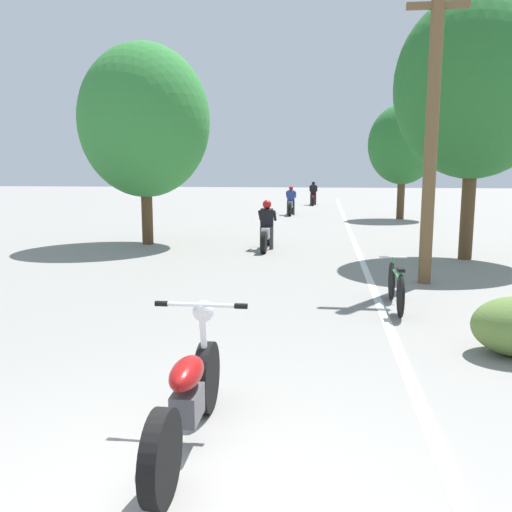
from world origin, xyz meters
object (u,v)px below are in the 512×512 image
object	(u,v)px
roadside_tree_right_far	(403,145)
bicycle_parked	(396,286)
motorcycle_rider_far	(313,196)
motorcycle_rider_mid	(291,204)
roadside_tree_left	(144,121)
utility_pole	(432,128)
motorcycle_foreground	(189,396)
motorcycle_rider_lead	(267,230)
roadside_tree_right_near	(475,86)

from	to	relation	value
roadside_tree_right_far	bicycle_parked	world-z (taller)	roadside_tree_right_far
motorcycle_rider_far	motorcycle_rider_mid	bearing A→B (deg)	-97.23
roadside_tree_left	motorcycle_rider_far	xyz separation A→B (m)	(4.44, 17.74, -2.97)
roadside_tree_left	utility_pole	bearing A→B (deg)	-33.25
utility_pole	bicycle_parked	bearing A→B (deg)	-111.72
motorcycle_foreground	motorcycle_rider_far	xyz separation A→B (m)	(0.40, 28.98, 0.10)
utility_pole	motorcycle_rider_lead	size ratio (longest dim) A/B	2.67
roadside_tree_right_near	motorcycle_rider_mid	world-z (taller)	roadside_tree_right_near
utility_pole	motorcycle_rider_far	bearing A→B (deg)	96.58
roadside_tree_right_far	bicycle_parked	distance (m)	16.00
roadside_tree_left	motorcycle_foreground	bearing A→B (deg)	-70.20
roadside_tree_left	bicycle_parked	bearing A→B (deg)	-46.70
utility_pole	motorcycle_rider_mid	size ratio (longest dim) A/B	2.71
motorcycle_foreground	utility_pole	bearing A→B (deg)	65.85
utility_pole	bicycle_parked	world-z (taller)	utility_pole
motorcycle_rider_lead	bicycle_parked	xyz separation A→B (m)	(2.68, -6.05, -0.17)
utility_pole	roadside_tree_right_far	xyz separation A→B (m)	(1.36, 13.60, 0.27)
roadside_tree_right_near	bicycle_parked	distance (m)	6.65
roadside_tree_right_far	bicycle_parked	bearing A→B (deg)	-97.88
roadside_tree_right_near	roadside_tree_right_far	size ratio (longest dim) A/B	1.27
roadside_tree_left	motorcycle_rider_lead	world-z (taller)	roadside_tree_left
roadside_tree_left	motorcycle_rider_lead	bearing A→B (deg)	-8.92
roadside_tree_left	motorcycle_foreground	size ratio (longest dim) A/B	2.77
roadside_tree_right_far	motorcycle_rider_lead	distance (m)	11.03
utility_pole	roadside_tree_right_near	world-z (taller)	roadside_tree_right_near
motorcycle_rider_mid	motorcycle_rider_far	xyz separation A→B (m)	(0.91, 7.21, 0.01)
motorcycle_rider_lead	motorcycle_rider_mid	bearing A→B (deg)	90.08
motorcycle_foreground	motorcycle_rider_mid	size ratio (longest dim) A/B	0.97
utility_pole	roadside_tree_right_near	size ratio (longest dim) A/B	0.91
motorcycle_foreground	motorcycle_rider_mid	xyz separation A→B (m)	(-0.52, 21.77, 0.09)
roadside_tree_right_near	motorcycle_rider_lead	distance (m)	6.19
motorcycle_foreground	motorcycle_rider_lead	world-z (taller)	motorcycle_rider_lead
motorcycle_rider_far	roadside_tree_right_far	bearing A→B (deg)	-65.75
utility_pole	motorcycle_rider_mid	bearing A→B (deg)	102.99
roadside_tree_left	motorcycle_rider_mid	size ratio (longest dim) A/B	2.70
motorcycle_foreground	motorcycle_rider_lead	xyz separation A→B (m)	(-0.50, 10.68, 0.09)
motorcycle_rider_lead	motorcycle_rider_far	world-z (taller)	motorcycle_rider_far
bicycle_parked	utility_pole	bearing A→B (deg)	68.28
roadside_tree_right_near	motorcycle_rider_lead	xyz separation A→B (m)	(-4.97, 1.03, -3.55)
roadside_tree_right_far	motorcycle_rider_mid	world-z (taller)	roadside_tree_right_far
motorcycle_foreground	motorcycle_rider_far	bearing A→B (deg)	89.21
motorcycle_rider_lead	motorcycle_rider_far	distance (m)	18.32
motorcycle_rider_lead	motorcycle_foreground	bearing A→B (deg)	-87.32
motorcycle_rider_mid	motorcycle_rider_far	world-z (taller)	motorcycle_rider_far
roadside_tree_right_near	roadside_tree_left	world-z (taller)	roadside_tree_right_near
roadside_tree_right_near	motorcycle_rider_lead	size ratio (longest dim) A/B	2.94
utility_pole	bicycle_parked	distance (m)	3.35
roadside_tree_right_far	motorcycle_rider_lead	world-z (taller)	roadside_tree_right_far
utility_pole	motorcycle_foreground	size ratio (longest dim) A/B	2.78
motorcycle_rider_mid	bicycle_parked	size ratio (longest dim) A/B	1.21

